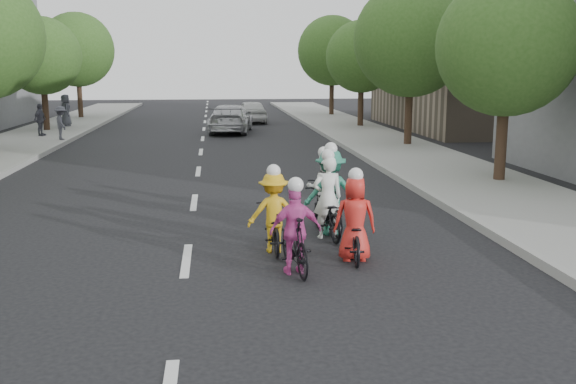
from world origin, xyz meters
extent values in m
plane|color=black|center=(0.00, 0.00, 0.00)|extent=(120.00, 120.00, 0.00)
cube|color=#999993|center=(-6.05, 10.00, 0.09)|extent=(0.18, 80.00, 0.18)
cube|color=gray|center=(8.00, 10.00, 0.07)|extent=(4.00, 80.00, 0.15)
cube|color=#999993|center=(6.05, 10.00, 0.09)|extent=(0.18, 80.00, 0.18)
cube|color=gray|center=(16.00, 24.00, 4.00)|extent=(10.00, 14.00, 8.00)
cylinder|color=black|center=(-8.20, 24.00, 1.14)|extent=(0.32, 0.32, 2.27)
sphere|color=#2F561C|center=(-8.20, 24.00, 3.97)|extent=(4.00, 4.00, 4.00)
cylinder|color=black|center=(-8.20, 33.00, 1.24)|extent=(0.32, 0.32, 2.48)
sphere|color=#2F561C|center=(-8.20, 33.00, 4.53)|extent=(4.80, 4.80, 4.80)
cylinder|color=black|center=(8.80, 6.60, 1.14)|extent=(0.32, 0.32, 2.27)
sphere|color=#2F561C|center=(8.80, 6.60, 3.97)|extent=(4.00, 4.00, 4.00)
cylinder|color=black|center=(8.80, 15.60, 1.24)|extent=(0.32, 0.32, 2.48)
sphere|color=#2F561C|center=(8.80, 15.60, 4.53)|extent=(4.80, 4.80, 4.80)
cylinder|color=black|center=(8.80, 24.60, 1.14)|extent=(0.32, 0.32, 2.27)
sphere|color=#2F561C|center=(8.80, 24.60, 3.97)|extent=(4.00, 4.00, 4.00)
cylinder|color=black|center=(8.80, 33.60, 1.24)|extent=(0.32, 0.32, 2.48)
sphere|color=#2F561C|center=(8.80, 33.60, 4.53)|extent=(4.80, 4.80, 4.80)
imported|color=black|center=(1.59, 0.48, 0.42)|extent=(0.57, 1.60, 0.84)
imported|color=gold|center=(1.59, 0.38, 0.74)|extent=(0.96, 0.56, 1.49)
sphere|color=white|center=(1.59, 0.38, 1.51)|extent=(0.26, 0.26, 0.26)
imported|color=black|center=(2.89, 2.63, 0.44)|extent=(0.65, 1.68, 0.87)
imported|color=white|center=(2.89, 2.53, 0.77)|extent=(0.77, 0.61, 1.53)
sphere|color=white|center=(2.89, 2.53, 1.55)|extent=(0.26, 0.26, 0.26)
imported|color=black|center=(2.75, 1.35, 0.47)|extent=(0.82, 1.85, 0.94)
imported|color=white|center=(2.75, 1.25, 0.82)|extent=(0.64, 0.46, 1.64)
sphere|color=white|center=(2.75, 1.25, 1.66)|extent=(0.26, 0.26, 0.26)
imported|color=black|center=(2.85, 1.62, 0.46)|extent=(0.68, 1.60, 0.93)
imported|color=#297C63|center=(2.85, 1.52, 0.87)|extent=(1.21, 0.82, 1.74)
sphere|color=white|center=(2.85, 1.52, 1.76)|extent=(0.26, 0.26, 0.26)
imported|color=black|center=(2.95, -0.23, 0.43)|extent=(0.74, 1.67, 0.85)
imported|color=red|center=(2.95, -0.33, 0.75)|extent=(0.79, 0.56, 1.51)
sphere|color=white|center=(2.95, -0.33, 1.53)|extent=(0.26, 0.26, 0.26)
imported|color=black|center=(1.83, -0.86, 0.49)|extent=(0.67, 1.68, 0.98)
imported|color=#E04FAB|center=(1.83, -0.96, 0.74)|extent=(0.90, 0.47, 1.47)
sphere|color=white|center=(1.83, -0.96, 1.49)|extent=(0.26, 0.26, 0.26)
imported|color=#B3B3B8|center=(1.44, 22.83, 0.74)|extent=(2.69, 5.29, 1.47)
imported|color=silver|center=(2.89, 28.99, 0.70)|extent=(1.91, 4.19, 1.39)
imported|color=#50505E|center=(-6.30, 18.95, 0.91)|extent=(0.92, 1.13, 1.52)
imported|color=#4C4D59|center=(-7.70, 20.84, 0.92)|extent=(0.62, 0.97, 1.54)
imported|color=#464751|center=(-7.65, 26.15, 1.03)|extent=(0.79, 0.99, 1.76)
camera|label=1|loc=(0.53, -11.04, 3.34)|focal=40.00mm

